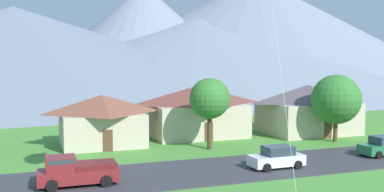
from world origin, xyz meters
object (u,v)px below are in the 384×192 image
(house_right_center, at_px, (102,119))
(tree_near_left, at_px, (210,99))
(pickup_truck_maroon_west_side, at_px, (76,171))
(house_leftmost, at_px, (308,108))
(parked_car_white_mid_west, at_px, (277,158))
(tree_center, at_px, (336,99))
(house_rightmost, at_px, (196,110))
(parked_car_green_west_end, at_px, (383,146))

(house_right_center, xyz_separation_m, tree_near_left, (9.12, -5.45, 2.17))
(pickup_truck_maroon_west_side, bearing_deg, house_leftmost, 26.44)
(tree_near_left, height_order, parked_car_white_mid_west, tree_near_left)
(house_right_center, xyz_separation_m, pickup_truck_maroon_west_side, (-3.90, -14.06, -1.49))
(tree_center, bearing_deg, house_rightmost, 146.17)
(house_rightmost, bearing_deg, pickup_truck_maroon_west_side, -132.20)
(house_leftmost, bearing_deg, house_right_center, 178.43)
(house_right_center, relative_size, parked_car_green_west_end, 1.95)
(pickup_truck_maroon_west_side, bearing_deg, house_rightmost, 47.80)
(parked_car_green_west_end, bearing_deg, house_leftmost, 85.57)
(tree_near_left, height_order, parked_car_green_west_end, tree_near_left)
(house_right_center, distance_m, tree_near_left, 10.84)
(house_right_center, distance_m, pickup_truck_maroon_west_side, 14.67)
(tree_center, height_order, parked_car_white_mid_west, tree_center)
(house_right_center, bearing_deg, house_leftmost, -1.57)
(parked_car_green_west_end, height_order, parked_car_white_mid_west, same)
(house_rightmost, xyz_separation_m, pickup_truck_maroon_west_side, (-14.43, -15.91, -1.78))
(house_leftmost, bearing_deg, house_rightmost, 168.84)
(house_right_center, distance_m, tree_center, 23.51)
(tree_center, bearing_deg, tree_near_left, 176.62)
(house_leftmost, relative_size, house_rightmost, 0.99)
(house_leftmost, height_order, house_rightmost, house_leftmost)
(house_rightmost, height_order, parked_car_white_mid_west, house_rightmost)
(tree_near_left, relative_size, parked_car_green_west_end, 1.56)
(house_rightmost, height_order, parked_car_green_west_end, house_rightmost)
(house_rightmost, bearing_deg, tree_near_left, -100.88)
(tree_near_left, height_order, pickup_truck_maroon_west_side, tree_near_left)
(house_leftmost, distance_m, tree_near_left, 14.91)
(house_rightmost, relative_size, parked_car_white_mid_west, 2.51)
(pickup_truck_maroon_west_side, bearing_deg, parked_car_green_west_end, 1.30)
(house_right_center, height_order, parked_car_white_mid_west, house_right_center)
(house_leftmost, relative_size, parked_car_white_mid_west, 2.48)
(house_leftmost, bearing_deg, tree_center, -95.14)
(house_rightmost, relative_size, parked_car_green_west_end, 2.49)
(tree_center, distance_m, pickup_truck_maroon_west_side, 27.82)
(house_right_center, distance_m, parked_car_white_mid_west, 18.16)
(house_rightmost, distance_m, parked_car_white_mid_west, 16.25)
(tree_center, relative_size, parked_car_green_west_end, 1.60)
(house_right_center, xyz_separation_m, house_rightmost, (10.52, 1.85, 0.29))
(house_right_center, bearing_deg, tree_near_left, -30.86)
(house_leftmost, height_order, parked_car_white_mid_west, house_leftmost)
(house_leftmost, height_order, parked_car_green_west_end, house_leftmost)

